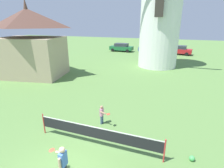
{
  "coord_description": "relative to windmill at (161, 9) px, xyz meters",
  "views": [
    {
      "loc": [
        3.45,
        -4.26,
        5.43
      ],
      "look_at": [
        0.48,
        3.9,
        2.39
      ],
      "focal_mm": 28.33,
      "sensor_mm": 36.0,
      "label": 1
    }
  ],
  "objects": [
    {
      "name": "parked_car_red",
      "position": [
        2.56,
        10.3,
        -6.11
      ],
      "size": [
        4.63,
        2.36,
        1.56
      ],
      "color": "red",
      "rests_on": "ground_plane"
    },
    {
      "name": "player_near",
      "position": [
        -1.05,
        -19.15,
        -6.12
      ],
      "size": [
        0.79,
        0.53,
        1.42
      ],
      "color": "#333338",
      "rests_on": "ground_plane"
    },
    {
      "name": "stray_ball",
      "position": [
        3.37,
        -16.57,
        -6.8
      ],
      "size": [
        0.23,
        0.23,
        0.23
      ],
      "primitive_type": "sphere",
      "color": "#4CB259",
      "rests_on": "ground_plane"
    },
    {
      "name": "chapel",
      "position": [
        -11.72,
        -8.88,
        -3.64
      ],
      "size": [
        7.07,
        5.74,
        7.6
      ],
      "color": "tan",
      "rests_on": "ground_plane"
    },
    {
      "name": "player_far",
      "position": [
        -1.22,
        -15.22,
        -6.28
      ],
      "size": [
        0.67,
        0.54,
        1.11
      ],
      "color": "slate",
      "rests_on": "ground_plane"
    },
    {
      "name": "parked_car_green",
      "position": [
        -7.92,
        10.11,
        -6.11
      ],
      "size": [
        4.53,
        2.07,
        1.56
      ],
      "color": "#1E6638",
      "rests_on": "ground_plane"
    },
    {
      "name": "windmill",
      "position": [
        0.0,
        0.0,
        0.0
      ],
      "size": [
        8.13,
        5.48,
        14.05
      ],
      "color": "white",
      "rests_on": "ground_plane"
    },
    {
      "name": "parked_car_blue",
      "position": [
        -2.5,
        10.47,
        -6.11
      ],
      "size": [
        4.1,
        2.23,
        1.56
      ],
      "color": "#334C99",
      "rests_on": "ground_plane"
    },
    {
      "name": "tennis_net",
      "position": [
        -0.7,
        -17.05,
        -6.23
      ],
      "size": [
        6.0,
        0.06,
        1.1
      ],
      "color": "red",
      "rests_on": "ground_plane"
    }
  ]
}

